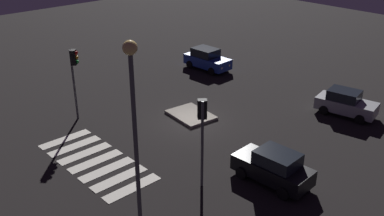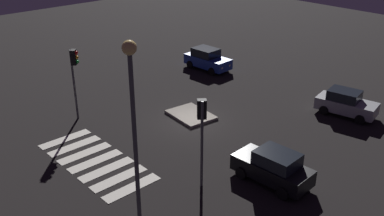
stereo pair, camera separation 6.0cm
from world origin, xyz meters
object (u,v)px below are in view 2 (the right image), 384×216
at_px(car_black, 273,167).
at_px(traffic_light_south, 74,67).
at_px(street_lamp, 133,111).
at_px(traffic_light_east, 202,122).
at_px(car_blue, 207,59).
at_px(traffic_island, 191,115).
at_px(car_silver, 346,103).

bearing_deg(car_black, traffic_light_south, 11.39).
bearing_deg(traffic_light_south, street_lamp, -60.84).
bearing_deg(traffic_light_south, traffic_light_east, -39.85).
bearing_deg(car_black, street_lamp, 74.56).
bearing_deg(street_lamp, car_blue, 127.80).
xyz_separation_m(traffic_island, car_silver, (6.84, 7.83, 0.75)).
distance_m(car_black, traffic_light_east, 4.48).
bearing_deg(car_silver, street_lamp, -100.66).
distance_m(traffic_island, car_silver, 10.42).
bearing_deg(car_black, traffic_island, -17.68).
distance_m(car_blue, street_lamp, 21.83).
distance_m(car_silver, car_blue, 12.92).
bearing_deg(car_black, car_silver, -83.57).
bearing_deg(street_lamp, car_silver, 90.46).
relative_size(car_blue, traffic_light_east, 0.92).
bearing_deg(traffic_light_east, street_lamp, 138.56).
bearing_deg(traffic_light_south, car_black, -28.72).
relative_size(traffic_light_south, traffic_light_east, 1.02).
distance_m(car_black, street_lamp, 8.78).
height_order(car_blue, traffic_light_south, traffic_light_south).
bearing_deg(car_blue, car_black, -36.34).
distance_m(traffic_island, car_blue, 9.64).
relative_size(traffic_light_east, street_lamp, 0.55).
bearing_deg(traffic_light_south, car_silver, 6.04).
bearing_deg(traffic_light_east, traffic_light_south, 42.26).
relative_size(car_blue, street_lamp, 0.50).
xyz_separation_m(car_silver, street_lamp, (0.14, -17.20, 4.86)).
relative_size(car_blue, car_black, 1.02).
relative_size(traffic_island, car_silver, 0.79).
bearing_deg(car_blue, street_lamp, -55.06).
distance_m(traffic_light_south, traffic_light_east, 11.00).
xyz_separation_m(traffic_light_south, street_lamp, (11.73, -3.71, 2.12)).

